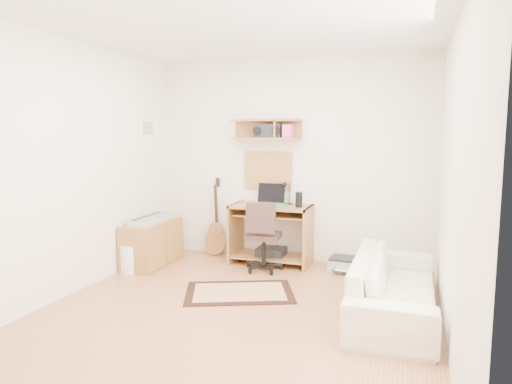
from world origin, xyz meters
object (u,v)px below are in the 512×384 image
(cabinet, at_px, (152,243))
(sofa, at_px, (394,276))
(printer, at_px, (346,263))
(desk, at_px, (271,234))
(task_chair, at_px, (264,236))

(cabinet, distance_m, sofa, 3.04)
(printer, bearing_deg, sofa, -59.44)
(desk, distance_m, sofa, 1.99)
(desk, xyz_separation_m, cabinet, (-1.40, -0.55, -0.10))
(desk, height_order, cabinet, desk)
(task_chair, relative_size, cabinet, 0.95)
(task_chair, height_order, printer, task_chair)
(task_chair, relative_size, sofa, 0.47)
(task_chair, height_order, cabinet, task_chair)
(task_chair, height_order, sofa, task_chair)
(task_chair, xyz_separation_m, sofa, (1.55, -0.90, -0.07))
(printer, bearing_deg, task_chair, -156.64)
(printer, bearing_deg, desk, -176.12)
(sofa, bearing_deg, printer, 25.92)
(desk, bearing_deg, sofa, -38.53)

